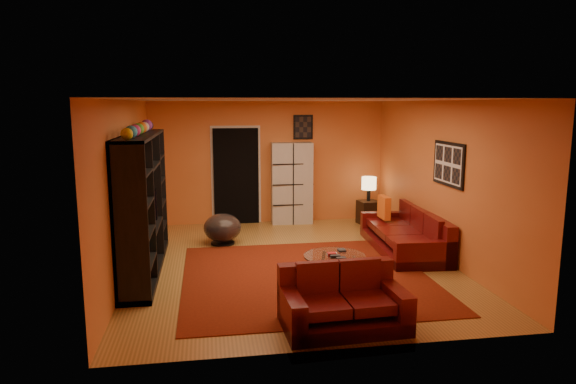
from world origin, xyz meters
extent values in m
plane|color=olive|center=(0.00, 0.00, 0.00)|extent=(6.00, 6.00, 0.00)
plane|color=white|center=(0.00, 0.00, 2.60)|extent=(6.00, 6.00, 0.00)
plane|color=#D0682D|center=(0.00, 3.00, 1.30)|extent=(6.00, 0.00, 6.00)
plane|color=#D0682D|center=(0.00, -3.00, 1.30)|extent=(6.00, 0.00, 6.00)
plane|color=#D0682D|center=(-2.50, 0.00, 1.30)|extent=(0.00, 6.00, 6.00)
plane|color=#D0682D|center=(2.50, 0.00, 1.30)|extent=(0.00, 6.00, 6.00)
cube|color=#541509|center=(0.10, -0.70, 0.01)|extent=(3.60, 3.60, 0.01)
cube|color=black|center=(-0.70, 2.96, 1.02)|extent=(0.95, 0.10, 2.04)
cube|color=black|center=(2.48, -0.30, 1.60)|extent=(0.03, 1.00, 0.70)
cube|color=black|center=(0.75, 2.98, 2.05)|extent=(0.42, 0.03, 0.52)
cube|color=black|center=(-2.27, 0.00, 1.05)|extent=(0.45, 3.00, 2.10)
imported|color=black|center=(-2.23, -0.04, 0.97)|extent=(0.87, 0.11, 0.50)
cube|color=#4C0A0B|center=(2.05, 0.40, 0.16)|extent=(1.11, 2.41, 0.32)
cube|color=#4C0A0B|center=(2.44, 0.38, 0.42)|extent=(0.33, 2.36, 0.85)
cube|color=#4C0A0B|center=(1.98, -0.68, 0.31)|extent=(0.97, 0.24, 0.62)
cube|color=#4C0A0B|center=(2.12, 1.49, 0.31)|extent=(0.97, 0.24, 0.62)
cube|color=#4C0A0B|center=(1.97, -0.26, 0.47)|extent=(0.78, 0.69, 0.12)
cube|color=#4C0A0B|center=(2.01, 0.40, 0.47)|extent=(0.78, 0.69, 0.12)
cube|color=#4C0A0B|center=(2.05, 1.07, 0.47)|extent=(0.78, 0.69, 0.12)
cube|color=#4C0A0B|center=(0.19, -2.50, 0.16)|extent=(1.43, 0.90, 0.32)
cube|color=#4C0A0B|center=(0.18, -2.17, 0.42)|extent=(1.40, 0.24, 0.85)
cube|color=#4C0A0B|center=(0.80, -2.47, 0.31)|extent=(0.22, 0.85, 0.62)
cube|color=#4C0A0B|center=(-0.42, -2.53, 0.31)|extent=(0.22, 0.85, 0.62)
cube|color=#4C0A0B|center=(0.45, -2.53, 0.47)|extent=(0.53, 0.64, 0.12)
cube|color=#4C0A0B|center=(-0.06, -2.55, 0.47)|extent=(0.53, 0.64, 0.12)
cube|color=orange|center=(1.95, 1.13, 0.63)|extent=(0.12, 0.42, 0.42)
cylinder|color=silver|center=(0.43, -1.13, 0.44)|extent=(0.87, 0.87, 0.02)
cylinder|color=black|center=(0.70, -1.14, 0.22)|extent=(0.05, 0.05, 0.42)
cylinder|color=black|center=(0.30, -0.89, 0.22)|extent=(0.05, 0.05, 0.42)
cylinder|color=black|center=(0.28, -1.36, 0.22)|extent=(0.05, 0.05, 0.42)
cube|color=#B8B4AA|center=(0.48, 2.80, 0.87)|extent=(0.88, 0.43, 1.73)
cylinder|color=black|center=(-1.06, 1.32, 0.02)|extent=(0.44, 0.44, 0.03)
cylinder|color=black|center=(-1.06, 1.32, 0.10)|extent=(0.06, 0.06, 0.15)
ellipsoid|color=#443C3D|center=(-1.06, 1.32, 0.31)|extent=(0.69, 0.69, 0.52)
cube|color=black|center=(2.08, 2.45, 0.25)|extent=(0.45, 0.45, 0.50)
cylinder|color=black|center=(2.08, 2.45, 0.62)|extent=(0.08, 0.08, 0.25)
cylinder|color=#EFCB83|center=(2.08, 2.45, 0.88)|extent=(0.31, 0.31, 0.27)
camera|label=1|loc=(-1.31, -7.88, 2.54)|focal=32.00mm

